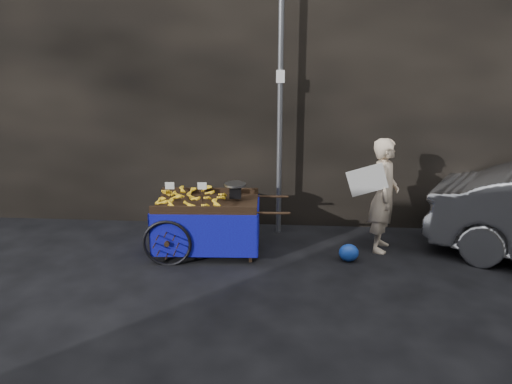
{
  "coord_description": "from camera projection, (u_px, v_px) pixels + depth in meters",
  "views": [
    {
      "loc": [
        0.47,
        -6.03,
        2.96
      ],
      "look_at": [
        0.0,
        0.5,
        0.9
      ],
      "focal_mm": 35.0,
      "sensor_mm": 36.0,
      "label": 1
    }
  ],
  "objects": [
    {
      "name": "building_wall",
      "position": [
        288.0,
        64.0,
        8.35
      ],
      "size": [
        13.5,
        2.0,
        5.0
      ],
      "color": "black",
      "rests_on": "ground"
    },
    {
      "name": "ground",
      "position": [
        253.0,
        267.0,
        6.66
      ],
      "size": [
        80.0,
        80.0,
        0.0
      ],
      "primitive_type": "plane",
      "color": "black",
      "rests_on": "ground"
    },
    {
      "name": "street_pole",
      "position": [
        280.0,
        104.0,
        7.27
      ],
      "size": [
        0.12,
        0.1,
        4.0
      ],
      "color": "slate",
      "rests_on": "ground"
    },
    {
      "name": "vendor",
      "position": [
        384.0,
        195.0,
        7.0
      ],
      "size": [
        0.84,
        0.67,
        1.63
      ],
      "rotation": [
        0.0,
        0.0,
        1.33
      ],
      "color": "beige",
      "rests_on": "ground"
    },
    {
      "name": "banana_cart",
      "position": [
        204.0,
        207.0,
        6.98
      ],
      "size": [
        2.01,
        1.03,
        1.07
      ],
      "rotation": [
        0.0,
        0.0,
        0.05
      ],
      "color": "black",
      "rests_on": "ground"
    },
    {
      "name": "plastic_bag",
      "position": [
        349.0,
        253.0,
        6.81
      ],
      "size": [
        0.27,
        0.22,
        0.24
      ],
      "primitive_type": "ellipsoid",
      "color": "#1741B3",
      "rests_on": "ground"
    }
  ]
}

